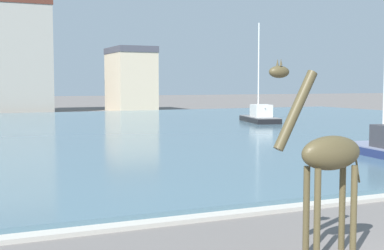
% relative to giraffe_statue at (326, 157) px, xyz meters
% --- Properties ---
extents(harbor_water, '(82.97, 51.39, 0.26)m').
position_rel_giraffe_statue_xyz_m(harbor_water, '(0.77, 29.69, -1.98)').
color(harbor_water, '#476675').
rests_on(harbor_water, ground).
extents(quay_edge_coping, '(82.97, 0.50, 0.12)m').
position_rel_giraffe_statue_xyz_m(quay_edge_coping, '(0.77, 3.75, -2.05)').
color(quay_edge_coping, '#ADA89E').
rests_on(quay_edge_coping, ground).
extents(giraffe_statue, '(2.37, 0.59, 4.14)m').
position_rel_giraffe_statue_xyz_m(giraffe_statue, '(0.00, 0.00, 0.00)').
color(giraffe_statue, '#4C4228').
rests_on(giraffe_statue, ground).
extents(sailboat_navy, '(2.57, 6.63, 6.74)m').
position_rel_giraffe_statue_xyz_m(sailboat_navy, '(11.34, 10.21, -1.55)').
color(sailboat_navy, navy).
rests_on(sailboat_navy, ground).
extents(sailboat_black, '(3.44, 6.77, 8.95)m').
position_rel_giraffe_statue_xyz_m(sailboat_black, '(17.36, 31.74, -1.51)').
color(sailboat_black, black).
rests_on(sailboat_black, ground).
extents(townhouse_tall_gabled, '(7.64, 7.29, 13.80)m').
position_rel_giraffe_statue_xyz_m(townhouse_tall_gabled, '(-0.09, 59.91, 4.80)').
color(townhouse_tall_gabled, gray).
rests_on(townhouse_tall_gabled, ground).
extents(townhouse_corner_house, '(5.14, 7.95, 8.38)m').
position_rel_giraffe_statue_xyz_m(townhouse_corner_house, '(14.01, 58.88, 2.09)').
color(townhouse_corner_house, '#C6B293').
rests_on(townhouse_corner_house, ground).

